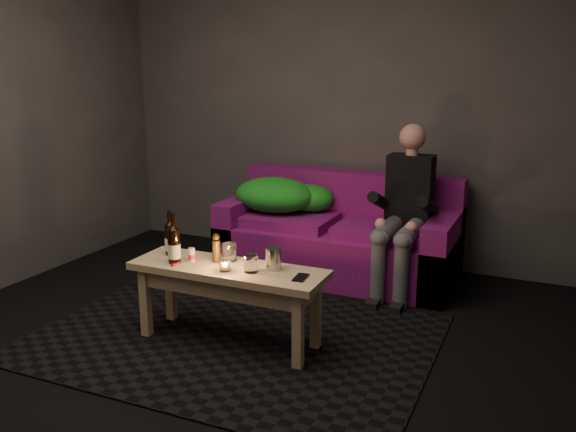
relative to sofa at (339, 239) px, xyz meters
The scene contains 17 objects.
floor 1.84m from the sofa, 95.15° to the right, with size 4.50×4.50×0.00m, color black.
room 1.92m from the sofa, 96.94° to the right, with size 4.50×4.50×4.50m.
rug 1.43m from the sofa, 96.97° to the right, with size 2.35×1.71×0.01m, color black.
sofa is the anchor object (origin of this frame).
green_blanket 0.59m from the sofa, behind, with size 0.80×0.54×0.27m.
person 0.66m from the sofa, 15.24° to the right, with size 0.33×0.75×1.21m.
coffee_table 1.46m from the sofa, 96.73° to the right, with size 1.18×0.39×0.48m.
beer_bottle_a 1.55m from the sofa, 113.57° to the right, with size 0.07×0.07×0.28m.
beer_bottle_b 1.62m from the sofa, 108.02° to the right, with size 0.08×0.08×0.30m.
salt_shaker 1.53m from the sofa, 105.84° to the right, with size 0.04×0.04×0.08m, color silver.
pepper_mill 1.46m from the sofa, 100.92° to the right, with size 0.05×0.05×0.13m, color black.
tumbler_back 1.39m from the sofa, 99.01° to the right, with size 0.09×0.09×0.11m, color white.
tealight 1.55m from the sofa, 95.43° to the right, with size 0.06×0.06×0.05m.
tumbler_front 1.50m from the sofa, 90.06° to the right, with size 0.08×0.08×0.10m, color white.
steel_cup 1.41m from the sofa, 86.14° to the right, with size 0.09×0.09×0.13m, color #ABADB2.
smartphone 1.50m from the sofa, 78.49° to the right, with size 0.07×0.13×0.01m, color black.
red_lighter 1.63m from the sofa, 106.71° to the right, with size 0.02×0.07×0.01m, color #B90B15.
Camera 1 is at (1.71, -2.55, 1.63)m, focal length 38.00 mm.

